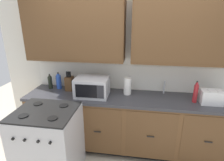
% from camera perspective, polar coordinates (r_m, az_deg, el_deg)
% --- Properties ---
extents(ground_plane, '(8.00, 8.00, 0.00)m').
position_cam_1_polar(ground_plane, '(3.00, 3.38, -23.56)').
color(ground_plane, '#B2A893').
extents(wall_unit, '(4.18, 0.40, 2.42)m').
position_cam_1_polar(wall_unit, '(2.73, 5.16, 10.99)').
color(wall_unit, silver).
rests_on(wall_unit, ground_plane).
extents(counter_run, '(3.01, 0.64, 0.92)m').
position_cam_1_polar(counter_run, '(2.95, 4.17, -12.88)').
color(counter_run, black).
rests_on(counter_run, ground_plane).
extents(stove_range, '(0.76, 0.68, 0.95)m').
position_cam_1_polar(stove_range, '(2.69, -18.91, -17.66)').
color(stove_range, '#B7B7BC').
rests_on(stove_range, ground_plane).
extents(microwave, '(0.48, 0.37, 0.28)m').
position_cam_1_polar(microwave, '(2.74, -6.15, -1.92)').
color(microwave, '#B7B7BC').
rests_on(microwave, counter_run).
extents(toaster, '(0.28, 0.18, 0.19)m').
position_cam_1_polar(toaster, '(2.82, 28.32, -4.51)').
color(toaster, white).
rests_on(toaster, counter_run).
extents(knife_block, '(0.11, 0.14, 0.31)m').
position_cam_1_polar(knife_block, '(3.01, -13.02, -0.80)').
color(knife_block, '#52361E').
rests_on(knife_block, counter_run).
extents(sink_faucet, '(0.02, 0.02, 0.20)m').
position_cam_1_polar(sink_faucet, '(2.92, 15.81, -2.01)').
color(sink_faucet, '#B2B5BA').
rests_on(sink_faucet, counter_run).
extents(paper_towel_roll, '(0.12, 0.12, 0.26)m').
position_cam_1_polar(paper_towel_roll, '(2.79, 4.80, -1.69)').
color(paper_towel_roll, white).
rests_on(paper_towel_roll, counter_run).
extents(bottle_red, '(0.06, 0.06, 0.31)m').
position_cam_1_polar(bottle_red, '(2.75, 24.44, -3.26)').
color(bottle_red, maroon).
rests_on(bottle_red, counter_run).
extents(bottle_blue, '(0.08, 0.08, 0.27)m').
position_cam_1_polar(bottle_blue, '(3.12, -16.15, -0.06)').
color(bottle_blue, blue).
rests_on(bottle_blue, counter_run).
extents(bottle_dark, '(0.07, 0.07, 0.25)m').
position_cam_1_polar(bottle_dark, '(3.16, -18.58, -0.27)').
color(bottle_dark, black).
rests_on(bottle_dark, counter_run).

